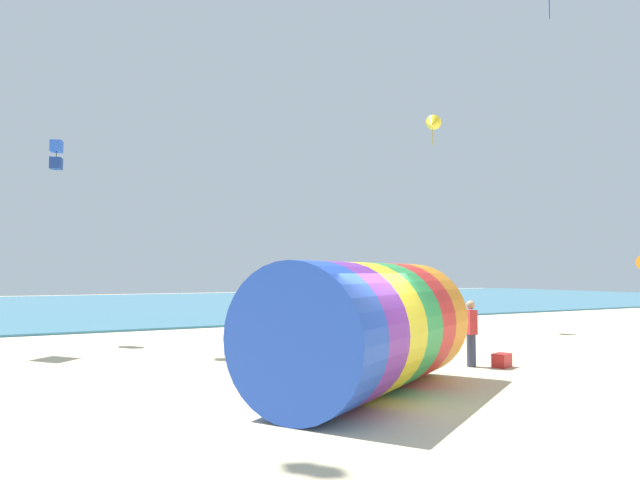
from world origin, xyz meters
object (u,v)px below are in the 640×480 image
Objects in this scene: bystander_near_water at (431,315)px; giant_inflatable_tube at (366,328)px; kite_handler at (471,333)px; kite_yellow_delta at (432,124)px; kite_blue_box at (56,155)px; bystander_mid_beach at (378,322)px; cooler_box at (502,360)px.

giant_inflatable_tube is at bearing -135.56° from bystander_near_water.
kite_yellow_delta reaches higher than kite_handler.
kite_yellow_delta is 0.87× the size of bystander_near_water.
bystander_near_water is (3.70, 6.29, -0.06)m from kite_handler.
kite_blue_box reaches higher than bystander_mid_beach.
kite_handler is at bearing 147.86° from cooler_box.
cooler_box is at bearing -114.26° from bystander_near_water.
cooler_box is (10.31, -12.08, -6.75)m from kite_blue_box.
kite_yellow_delta reaches higher than bystander_near_water.
giant_inflatable_tube is 7.98m from bystander_mid_beach.
giant_inflatable_tube is 11.29m from bystander_near_water.
bystander_mid_beach is at bearing -146.07° from kite_yellow_delta.
kite_handler is 1.06× the size of bystander_near_water.
kite_blue_box reaches higher than kite_handler.
kite_blue_box reaches higher than cooler_box.
bystander_mid_beach is (9.90, -6.78, -6.14)m from kite_blue_box.
kite_handler is at bearing 20.22° from giant_inflatable_tube.
giant_inflatable_tube reaches higher than cooler_box.
giant_inflatable_tube is 3.85× the size of bystander_near_water.
kite_handler reaches higher than bystander_mid_beach.
kite_yellow_delta is at bearing 45.20° from giant_inflatable_tube.
kite_handler is at bearing -50.44° from kite_blue_box.
bystander_near_water is at bearing -132.02° from kite_yellow_delta.
giant_inflatable_tube is at bearing -159.78° from kite_handler.
kite_blue_box is at bearing 111.71° from giant_inflatable_tube.
kite_blue_box is (-9.63, 11.66, 6.02)m from kite_handler.
bystander_mid_beach is 5.36m from cooler_box.
kite_yellow_delta reaches higher than giant_inflatable_tube.
bystander_near_water is at bearing 59.55° from kite_handler.
giant_inflatable_tube reaches higher than bystander_mid_beach.
bystander_mid_beach is at bearing -157.66° from bystander_near_water.
kite_yellow_delta is at bearing 33.93° from bystander_mid_beach.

